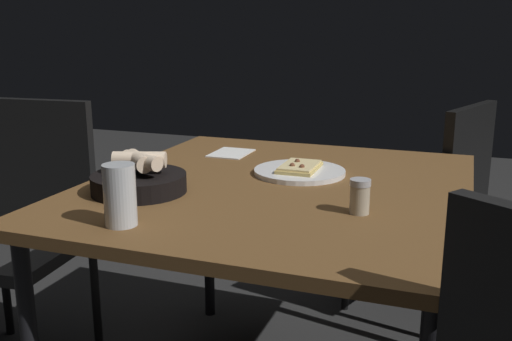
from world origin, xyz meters
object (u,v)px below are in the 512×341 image
(dining_table, at_px, (278,203))
(chair_near, at_px, (435,197))
(pepper_shaker, at_px, (360,198))
(chair_far, at_px, (23,217))
(beer_glass, at_px, (120,199))
(bread_basket, at_px, (139,179))
(pizza_plate, at_px, (300,171))

(dining_table, bearing_deg, chair_near, 155.01)
(dining_table, xyz_separation_m, pepper_shaker, (0.18, 0.26, 0.09))
(chair_far, bearing_deg, beer_glass, 57.05)
(dining_table, height_order, chair_near, chair_near)
(beer_glass, xyz_separation_m, chair_near, (-1.26, 0.60, -0.29))
(bread_basket, relative_size, pepper_shaker, 3.02)
(pizza_plate, xyz_separation_m, pepper_shaker, (0.30, 0.23, 0.03))
(dining_table, height_order, chair_far, chair_far)
(pepper_shaker, bearing_deg, beer_glass, -61.23)
(pizza_plate, bearing_deg, pepper_shaker, 37.16)
(pepper_shaker, bearing_deg, dining_table, -125.13)
(bread_basket, height_order, chair_far, chair_far)
(dining_table, relative_size, bread_basket, 4.54)
(beer_glass, relative_size, chair_near, 0.16)
(chair_near, bearing_deg, beer_glass, -25.37)
(bread_basket, distance_m, chair_near, 1.27)
(chair_near, height_order, chair_far, chair_far)
(bread_basket, bearing_deg, pepper_shaker, 92.39)
(beer_glass, bearing_deg, chair_near, 154.63)
(beer_glass, bearing_deg, pepper_shaker, 118.77)
(dining_table, distance_m, beer_glass, 0.50)
(bread_basket, distance_m, chair_far, 0.67)
(dining_table, distance_m, pizza_plate, 0.14)
(dining_table, bearing_deg, chair_far, -90.36)
(dining_table, xyz_separation_m, bread_basket, (0.21, -0.31, 0.09))
(dining_table, bearing_deg, pepper_shaker, 54.87)
(beer_glass, bearing_deg, chair_far, -122.95)
(pepper_shaker, xyz_separation_m, chair_near, (-1.00, 0.12, -0.27))
(chair_far, bearing_deg, pizza_plate, 97.18)
(pizza_plate, bearing_deg, beer_glass, -23.28)
(beer_glass, distance_m, chair_far, 0.86)
(pepper_shaker, bearing_deg, chair_far, -99.13)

